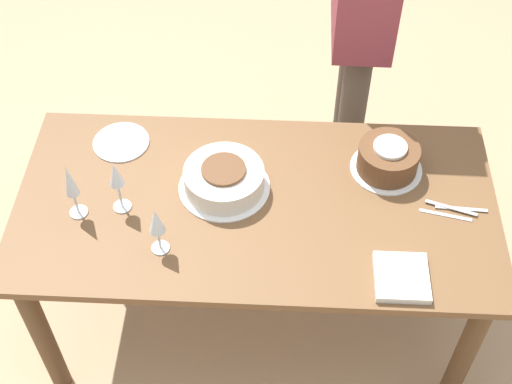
# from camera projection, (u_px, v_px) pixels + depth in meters

# --- Properties ---
(ground_plane) EXTENTS (12.00, 12.00, 0.00)m
(ground_plane) POSITION_uv_depth(u_px,v_px,m) (256.00, 316.00, 2.90)
(ground_plane) COLOR tan
(dining_table) EXTENTS (1.59, 0.79, 0.72)m
(dining_table) POSITION_uv_depth(u_px,v_px,m) (256.00, 223.00, 2.43)
(dining_table) COLOR brown
(dining_table) RESTS_ON ground_plane
(cake_center_white) EXTENTS (0.31, 0.31, 0.10)m
(cake_center_white) POSITION_uv_depth(u_px,v_px,m) (224.00, 179.00, 2.36)
(cake_center_white) COLOR white
(cake_center_white) RESTS_ON dining_table
(cake_front_chocolate) EXTENTS (0.25, 0.25, 0.11)m
(cake_front_chocolate) POSITION_uv_depth(u_px,v_px,m) (388.00, 159.00, 2.41)
(cake_front_chocolate) COLOR white
(cake_front_chocolate) RESTS_ON dining_table
(wine_glass_near) EXTENTS (0.06, 0.06, 0.18)m
(wine_glass_near) POSITION_uv_depth(u_px,v_px,m) (156.00, 223.00, 2.13)
(wine_glass_near) COLOR silver
(wine_glass_near) RESTS_ON dining_table
(wine_glass_far) EXTENTS (0.06, 0.06, 0.22)m
(wine_glass_far) POSITION_uv_depth(u_px,v_px,m) (70.00, 183.00, 2.21)
(wine_glass_far) COLOR silver
(wine_glass_far) RESTS_ON dining_table
(wine_glass_extra) EXTENTS (0.06, 0.06, 0.20)m
(wine_glass_extra) POSITION_uv_depth(u_px,v_px,m) (116.00, 177.00, 2.23)
(wine_glass_extra) COLOR silver
(wine_glass_extra) RESTS_ON dining_table
(dessert_plate_right) EXTENTS (0.20, 0.20, 0.01)m
(dessert_plate_right) POSITION_uv_depth(u_px,v_px,m) (121.00, 142.00, 2.53)
(dessert_plate_right) COLOR silver
(dessert_plate_right) RESTS_ON dining_table
(fork_pile) EXTENTS (0.22, 0.08, 0.01)m
(fork_pile) POSITION_uv_depth(u_px,v_px,m) (453.00, 210.00, 2.32)
(fork_pile) COLOR silver
(fork_pile) RESTS_ON dining_table
(napkin_stack) EXTENTS (0.16, 0.17, 0.03)m
(napkin_stack) POSITION_uv_depth(u_px,v_px,m) (401.00, 277.00, 2.14)
(napkin_stack) COLOR silver
(napkin_stack) RESTS_ON dining_table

